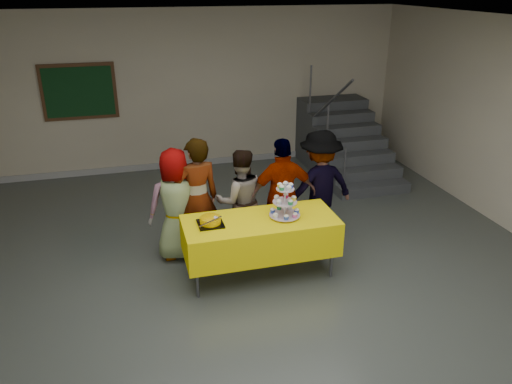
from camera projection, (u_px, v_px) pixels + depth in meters
room_shell at (272, 128)px, 4.80m from camera, size 10.00×10.04×3.02m
bake_table at (260, 235)px, 6.13m from camera, size 1.88×0.78×0.77m
cupcake_stand at (285, 203)px, 6.04m from camera, size 0.38×0.38×0.44m
bear_cake at (210, 220)px, 5.90m from camera, size 0.32×0.36×0.12m
schoolchild_a at (176, 205)px, 6.48m from camera, size 0.77×0.54×1.51m
schoolchild_b at (197, 199)px, 6.47m from camera, size 0.67×0.51×1.65m
schoolchild_c at (240, 200)px, 6.70m from camera, size 0.71×0.56×1.43m
schoolchild_d at (283, 195)px, 6.68m from camera, size 0.93×0.41×1.58m
schoolchild_e at (319, 187)px, 6.92m from camera, size 1.11×0.73×1.60m
staircase at (342, 144)px, 9.75m from camera, size 1.30×2.40×2.04m
noticeboard at (79, 92)px, 8.90m from camera, size 1.30×0.05×1.00m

